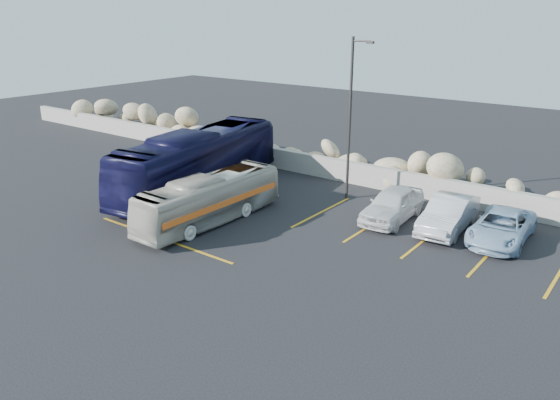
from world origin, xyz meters
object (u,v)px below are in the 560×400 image
Objects in this scene: car_b at (449,214)px; vintage_bus at (210,199)px; lamppost at (351,115)px; car_d at (502,227)px; tour_coach at (198,161)px; car_a at (392,204)px.

vintage_bus is at bearing -151.71° from car_b.
lamppost is 1.77× the size of car_d.
tour_coach is at bearing -172.12° from car_b.
car_d is at bearing 1.47° from tour_coach.
car_a is at bearing 39.90° from vintage_bus.
car_a reaches higher than car_d.
car_a is (6.48, 5.24, -0.34)m from vintage_bus.
vintage_bus is at bearing -155.69° from car_d.
car_d is (14.92, 2.70, -0.99)m from tour_coach.
car_d is at bearing 3.24° from car_a.
vintage_bus is 0.67× the size of tour_coach.
car_d is (11.21, 5.71, -0.46)m from vintage_bus.
lamppost reaches higher than vintage_bus.
lamppost reaches higher than car_d.
car_b is (8.99, 5.57, -0.35)m from vintage_bus.
tour_coach is at bearing -152.77° from lamppost.
car_d is at bearing -6.60° from lamppost.
car_a is 4.76m from car_d.
lamppost is 8.75m from car_d.
lamppost is at bearing 165.96° from car_b.
lamppost is 1.79× the size of car_b.
lamppost is 0.69× the size of tour_coach.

